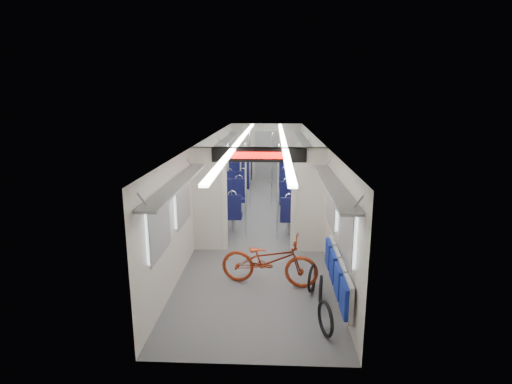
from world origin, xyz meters
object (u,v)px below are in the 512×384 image
seat_bay_near_left (228,202)px  stanchion_far_right (272,170)px  stanchion_near_right (278,193)px  seat_bay_far_left (238,178)px  bike_hoop_c (312,280)px  stanchion_near_left (246,191)px  flip_bench (337,274)px  stanchion_far_left (250,170)px  bike_hoop_a (325,320)px  seat_bay_near_right (296,205)px  bike_hoop_b (321,290)px  seat_bay_far_right (291,177)px  bicycle (269,260)px

seat_bay_near_left → stanchion_far_right: size_ratio=0.91×
stanchion_near_right → seat_bay_far_left: bearing=105.8°
bike_hoop_c → seat_bay_far_left: seat_bay_far_left is taller
stanchion_near_left → stanchion_near_right: 0.79m
flip_bench → bike_hoop_c: size_ratio=4.29×
stanchion_near_right → stanchion_far_left: same height
bike_hoop_a → stanchion_near_left: 4.47m
seat_bay_near_right → seat_bay_far_left: (-1.87, 3.56, -0.01)m
seat_bay_near_right → stanchion_far_right: stanchion_far_right is taller
bike_hoop_b → seat_bay_near_right: size_ratio=0.23×
seat_bay_near_right → seat_bay_far_right: 3.80m
bike_hoop_c → stanchion_far_left: stanchion_far_left is taller
bike_hoop_b → seat_bay_far_right: bearing=91.3°
flip_bench → bike_hoop_b: bearing=148.9°
seat_bay_far_left → seat_bay_far_right: size_ratio=0.92×
bicycle → bike_hoop_b: 1.09m
flip_bench → bike_hoop_a: (-0.28, -0.83, -0.34)m
bicycle → seat_bay_far_left: seat_bay_far_left is taller
bike_hoop_a → bike_hoop_c: bike_hoop_a is taller
bike_hoop_a → stanchion_far_right: bearing=96.5°
stanchion_near_right → seat_bay_far_right: bearing=84.1°
flip_bench → seat_bay_far_left: size_ratio=1.10×
bicycle → bike_hoop_a: (0.82, -1.58, -0.23)m
bike_hoop_b → bike_hoop_c: (-0.11, 0.35, 0.02)m
seat_bay_far_right → seat_bay_near_left: bearing=-117.3°
bike_hoop_c → flip_bench: bearing=-55.1°
stanchion_near_left → stanchion_far_left: bearing=91.4°
flip_bench → bike_hoop_a: bearing=-108.8°
stanchion_far_right → bicycle: bearing=-90.1°
bike_hoop_a → seat_bay_near_left: 5.74m
bike_hoop_b → stanchion_far_right: stanchion_far_right is taller
stanchion_far_left → bike_hoop_b: bearing=-75.7°
bicycle → seat_bay_near_left: bearing=27.0°
bicycle → seat_bay_near_right: bearing=-1.2°
bicycle → stanchion_near_left: (-0.60, 2.56, 0.68)m
stanchion_near_left → stanchion_far_left: (-0.07, 2.86, 0.00)m
seat_bay_near_right → stanchion_near_right: (-0.52, -1.22, 0.62)m
seat_bay_near_right → seat_bay_far_left: seat_bay_near_right is taller
bike_hoop_a → seat_bay_far_right: size_ratio=0.25×
seat_bay_near_left → seat_bay_near_right: (1.87, -0.18, -0.01)m
stanchion_near_left → seat_bay_near_left: bearing=115.5°
bicycle → stanchion_near_left: stanchion_near_left is taller
seat_bay_near_right → seat_bay_far_left: size_ratio=1.04×
bike_hoop_b → bike_hoop_c: bearing=107.3°
seat_bay_near_left → stanchion_far_left: bearing=72.4°
stanchion_far_left → seat_bay_far_left: bearing=106.4°
bike_hoop_c → seat_bay_near_left: bearing=115.6°
seat_bay_near_left → seat_bay_far_left: size_ratio=1.08×
bicycle → bike_hoop_c: (0.76, -0.26, -0.24)m
seat_bay_near_right → stanchion_near_right: bearing=-112.9°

